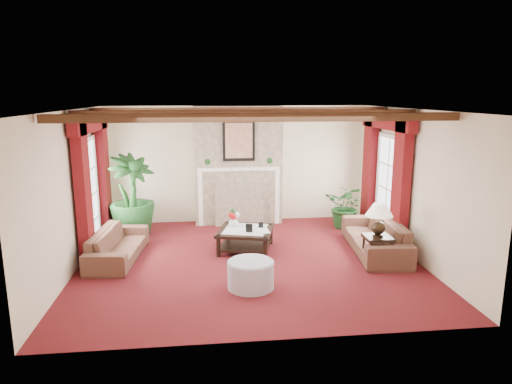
{
  "coord_description": "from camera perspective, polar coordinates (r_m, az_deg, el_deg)",
  "views": [
    {
      "loc": [
        -0.76,
        -7.79,
        2.96
      ],
      "look_at": [
        0.17,
        0.4,
        1.19
      ],
      "focal_mm": 32.0,
      "sensor_mm": 36.0,
      "label": 1
    }
  ],
  "objects": [
    {
      "name": "table_lamp",
      "position": [
        8.18,
        15.09,
        -3.32
      ],
      "size": [
        0.47,
        0.47,
        0.6
      ],
      "primitive_type": null,
      "color": "black",
      "rests_on": "side_table"
    },
    {
      "name": "french_door_right",
      "position": [
        9.58,
        16.59,
        6.68
      ],
      "size": [
        0.1,
        1.1,
        2.16
      ],
      "primitive_type": null,
      "color": "white",
      "rests_on": "ground"
    },
    {
      "name": "side_table",
      "position": [
        8.35,
        14.88,
        -7.09
      ],
      "size": [
        0.54,
        0.54,
        0.54
      ],
      "primitive_type": null,
      "rotation": [
        0.0,
        0.0,
        0.22
      ],
      "color": "black",
      "rests_on": "ground"
    },
    {
      "name": "floor",
      "position": [
        8.37,
        -0.83,
        -8.58
      ],
      "size": [
        6.0,
        6.0,
        0.0
      ],
      "primitive_type": "plane",
      "color": "#3D0B0B",
      "rests_on": "ground"
    },
    {
      "name": "fireplace",
      "position": [
        10.37,
        -2.3,
        10.71
      ],
      "size": [
        2.0,
        0.52,
        2.7
      ],
      "primitive_type": null,
      "color": "tan",
      "rests_on": "ground"
    },
    {
      "name": "curtains_left",
      "position": [
        9.04,
        -20.13,
        8.82
      ],
      "size": [
        0.2,
        2.4,
        2.55
      ],
      "primitive_type": null,
      "color": "#530B0B",
      "rests_on": "ground"
    },
    {
      "name": "left_wall",
      "position": [
        8.26,
        -22.05,
        0.01
      ],
      "size": [
        0.02,
        5.5,
        2.7
      ],
      "primitive_type": "cube",
      "color": "beige",
      "rests_on": "ground"
    },
    {
      "name": "ottoman",
      "position": [
        7.2,
        -0.67,
        -10.29
      ],
      "size": [
        0.73,
        0.73,
        0.42
      ],
      "primitive_type": "cylinder",
      "color": "#9C97AB",
      "rests_on": "ground"
    },
    {
      "name": "ceiling",
      "position": [
        7.83,
        -0.89,
        10.24
      ],
      "size": [
        6.0,
        6.0,
        0.0
      ],
      "primitive_type": "plane",
      "rotation": [
        3.14,
        0.0,
        0.0
      ],
      "color": "white",
      "rests_on": "floor"
    },
    {
      "name": "photo_frame_a",
      "position": [
        8.57,
        -0.86,
        -4.55
      ],
      "size": [
        0.13,
        0.06,
        0.17
      ],
      "primitive_type": null,
      "rotation": [
        0.0,
        0.0,
        -0.35
      ],
      "color": "black",
      "rests_on": "coffee_table"
    },
    {
      "name": "right_wall",
      "position": [
        8.8,
        18.98,
        0.94
      ],
      "size": [
        0.02,
        5.5,
        2.7
      ],
      "primitive_type": "cube",
      "color": "beige",
      "rests_on": "ground"
    },
    {
      "name": "back_wall",
      "position": [
        10.69,
        -2.31,
        3.48
      ],
      "size": [
        6.0,
        0.02,
        2.7
      ],
      "primitive_type": "cube",
      "color": "beige",
      "rests_on": "ground"
    },
    {
      "name": "ceiling_beams",
      "position": [
        7.83,
        -0.89,
        9.8
      ],
      "size": [
        6.0,
        3.0,
        0.12
      ],
      "primitive_type": null,
      "color": "#372011",
      "rests_on": "ceiling"
    },
    {
      "name": "book",
      "position": [
        8.55,
        0.15,
        -4.09
      ],
      "size": [
        0.23,
        0.04,
        0.31
      ],
      "primitive_type": "imported",
      "rotation": [
        0.0,
        0.0,
        0.04
      ],
      "color": "black",
      "rests_on": "coffee_table"
    },
    {
      "name": "photo_frame_b",
      "position": [
        8.86,
        0.61,
        -4.16
      ],
      "size": [
        0.09,
        0.03,
        0.12
      ],
      "primitive_type": null,
      "rotation": [
        0.0,
        0.0,
        -0.12
      ],
      "color": "black",
      "rests_on": "coffee_table"
    },
    {
      "name": "curtains_right",
      "position": [
        9.51,
        16.13,
        9.21
      ],
      "size": [
        0.2,
        2.4,
        2.55
      ],
      "primitive_type": null,
      "color": "#530B0B",
      "rests_on": "ground"
    },
    {
      "name": "flower_vase",
      "position": [
        8.96,
        -2.82,
        -3.74
      ],
      "size": [
        0.23,
        0.23,
        0.19
      ],
      "primitive_type": "imported",
      "rotation": [
        0.0,
        0.0,
        0.09
      ],
      "color": "silver",
      "rests_on": "coffee_table"
    },
    {
      "name": "french_door_left",
      "position": [
        9.1,
        -20.61,
        6.14
      ],
      "size": [
        0.1,
        1.1,
        2.16
      ],
      "primitive_type": null,
      "color": "white",
      "rests_on": "ground"
    },
    {
      "name": "sofa_left",
      "position": [
        8.7,
        -16.91,
        -5.72
      ],
      "size": [
        1.98,
        0.9,
        0.74
      ],
      "primitive_type": "imported",
      "rotation": [
        0.0,
        0.0,
        1.48
      ],
      "color": "#340E1A",
      "rests_on": "ground"
    },
    {
      "name": "coffee_table",
      "position": [
        8.86,
        -1.31,
        -5.97
      ],
      "size": [
        1.23,
        1.23,
        0.41
      ],
      "primitive_type": null,
      "rotation": [
        0.0,
        0.0,
        -0.26
      ],
      "color": "black",
      "rests_on": "ground"
    },
    {
      "name": "sofa_right",
      "position": [
        8.98,
        14.7,
        -4.67
      ],
      "size": [
        2.3,
        1.06,
        0.85
      ],
      "primitive_type": "imported",
      "rotation": [
        0.0,
        0.0,
        -1.67
      ],
      "color": "#340E1A",
      "rests_on": "ground"
    },
    {
      "name": "small_plant",
      "position": [
        10.44,
        11.22,
        -2.34
      ],
      "size": [
        1.83,
        1.84,
        0.78
      ],
      "primitive_type": "imported",
      "rotation": [
        0.0,
        0.0,
        -0.61
      ],
      "color": "black",
      "rests_on": "ground"
    },
    {
      "name": "potted_palm",
      "position": [
        10.03,
        -15.18,
        -2.57
      ],
      "size": [
        2.68,
        2.69,
        0.97
      ],
      "primitive_type": "imported",
      "rotation": [
        0.0,
        0.0,
        0.7
      ],
      "color": "black",
      "rests_on": "ground"
    }
  ]
}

